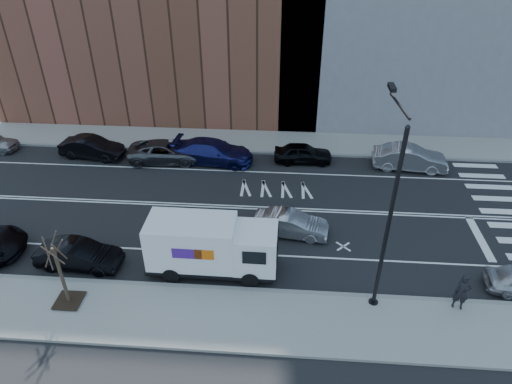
# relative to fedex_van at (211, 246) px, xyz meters

# --- Properties ---
(ground) EXTENTS (120.00, 120.00, 0.00)m
(ground) POSITION_rel_fedex_van_xyz_m (0.76, 5.60, -1.54)
(ground) COLOR black
(ground) RESTS_ON ground
(sidewalk_near) EXTENTS (44.00, 3.60, 0.15)m
(sidewalk_near) POSITION_rel_fedex_van_xyz_m (0.76, -3.20, -1.47)
(sidewalk_near) COLOR gray
(sidewalk_near) RESTS_ON ground
(sidewalk_far) EXTENTS (44.00, 3.60, 0.15)m
(sidewalk_far) POSITION_rel_fedex_van_xyz_m (0.76, 14.40, -1.47)
(sidewalk_far) COLOR gray
(sidewalk_far) RESTS_ON ground
(curb_near) EXTENTS (44.00, 0.25, 0.17)m
(curb_near) POSITION_rel_fedex_van_xyz_m (0.76, -1.40, -1.46)
(curb_near) COLOR gray
(curb_near) RESTS_ON ground
(curb_far) EXTENTS (44.00, 0.25, 0.17)m
(curb_far) POSITION_rel_fedex_van_xyz_m (0.76, 12.60, -1.46)
(curb_far) COLOR gray
(curb_far) RESTS_ON ground
(crosswalk) EXTENTS (3.00, 14.00, 0.01)m
(crosswalk) POSITION_rel_fedex_van_xyz_m (16.76, 5.60, -1.54)
(crosswalk) COLOR white
(crosswalk) RESTS_ON ground
(road_markings) EXTENTS (40.00, 8.60, 0.01)m
(road_markings) POSITION_rel_fedex_van_xyz_m (0.76, 5.60, -1.54)
(road_markings) COLOR white
(road_markings) RESTS_ON ground
(streetlight) EXTENTS (0.44, 4.02, 9.34)m
(streetlight) POSITION_rel_fedex_van_xyz_m (7.76, -1.31, 3.54)
(streetlight) COLOR black
(streetlight) RESTS_ON ground
(street_tree) EXTENTS (1.20, 1.20, 3.75)m
(street_tree) POSITION_rel_fedex_van_xyz_m (-6.24, -2.80, -0.09)
(street_tree) COLOR black
(street_tree) RESTS_ON ground
(fedex_van) EXTENTS (6.45, 2.34, 2.94)m
(fedex_van) POSITION_rel_fedex_van_xyz_m (0.00, 0.00, 0.00)
(fedex_van) COLOR black
(fedex_van) RESTS_ON ground
(far_parked_b) EXTENTS (4.71, 2.15, 1.50)m
(far_parked_b) POSITION_rel_fedex_van_xyz_m (-10.44, 11.18, -0.79)
(far_parked_b) COLOR black
(far_parked_b) RESTS_ON ground
(far_parked_c) EXTENTS (5.43, 2.87, 1.46)m
(far_parked_c) POSITION_rel_fedex_van_xyz_m (-5.03, 11.05, -0.81)
(far_parked_c) COLOR #4B4C52
(far_parked_c) RESTS_ON ground
(far_parked_d) EXTENTS (5.83, 2.89, 1.63)m
(far_parked_d) POSITION_rel_fedex_van_xyz_m (-1.64, 11.13, -0.73)
(far_parked_d) COLOR navy
(far_parked_d) RESTS_ON ground
(far_parked_e) EXTENTS (4.12, 1.80, 1.38)m
(far_parked_e) POSITION_rel_fedex_van_xyz_m (4.67, 11.58, -0.85)
(far_parked_e) COLOR black
(far_parked_e) RESTS_ON ground
(far_parked_f) EXTENTS (5.09, 2.14, 1.64)m
(far_parked_f) POSITION_rel_fedex_van_xyz_m (11.96, 11.18, -0.72)
(far_parked_f) COLOR #A0A0A4
(far_parked_f) RESTS_ON ground
(driving_sedan) EXTENTS (4.25, 1.94, 1.35)m
(driving_sedan) POSITION_rel_fedex_van_xyz_m (3.89, 3.20, -0.86)
(driving_sedan) COLOR #A1A0A5
(driving_sedan) RESTS_ON ground
(near_parked_rear_a) EXTENTS (4.33, 1.71, 1.40)m
(near_parked_rear_a) POSITION_rel_fedex_van_xyz_m (-6.74, -0.22, -0.84)
(near_parked_rear_a) COLOR black
(near_parked_rear_a) RESTS_ON ground
(pedestrian) EXTENTS (0.77, 0.59, 1.89)m
(pedestrian) POSITION_rel_fedex_van_xyz_m (11.53, -1.81, -0.45)
(pedestrian) COLOR black
(pedestrian) RESTS_ON sidewalk_near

